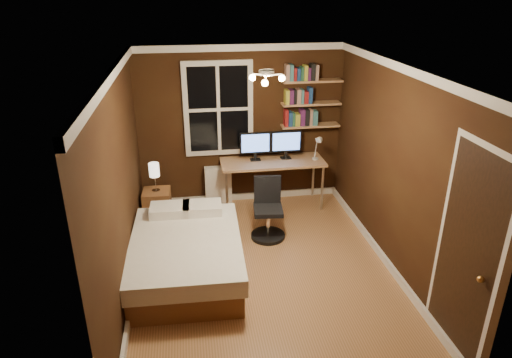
{
  "coord_description": "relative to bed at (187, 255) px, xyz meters",
  "views": [
    {
      "loc": [
        -0.83,
        -4.73,
        3.31
      ],
      "look_at": [
        -0.02,
        0.45,
        1.05
      ],
      "focal_mm": 32.0,
      "sensor_mm": 36.0,
      "label": 1
    }
  ],
  "objects": [
    {
      "name": "bed",
      "position": [
        0.0,
        0.0,
        0.0
      ],
      "size": [
        1.37,
        1.87,
        0.62
      ],
      "rotation": [
        0.0,
        0.0,
        -0.03
      ],
      "color": "brown",
      "rests_on": "ground"
    },
    {
      "name": "bookshelf_middle",
      "position": [
        2.02,
        1.91,
        1.33
      ],
      "size": [
        0.92,
        0.22,
        0.03
      ],
      "primitive_type": "cube",
      "color": "#A67850",
      "rests_on": "wall_back"
    },
    {
      "name": "desk",
      "position": [
        1.38,
        1.7,
        0.44
      ],
      "size": [
        1.61,
        0.6,
        0.77
      ],
      "color": "#A67850",
      "rests_on": "ground"
    },
    {
      "name": "wall_left",
      "position": [
        -0.66,
        -0.07,
        0.98
      ],
      "size": [
        0.04,
        4.2,
        2.5
      ],
      "primitive_type": "cube",
      "color": "black",
      "rests_on": "ground"
    },
    {
      "name": "bookshelf_lower",
      "position": [
        2.02,
        1.91,
        0.98
      ],
      "size": [
        0.92,
        0.22,
        0.03
      ],
      "primitive_type": "cube",
      "color": "#A67850",
      "rests_on": "wall_back"
    },
    {
      "name": "books_row_middle",
      "position": [
        2.02,
        1.91,
        1.46
      ],
      "size": [
        0.42,
        0.16,
        0.23
      ],
      "primitive_type": null,
      "color": "navy",
      "rests_on": "bookshelf_middle"
    },
    {
      "name": "ceiling_fixture",
      "position": [
        0.94,
        -0.17,
        2.13
      ],
      "size": [
        0.44,
        0.44,
        0.18
      ],
      "primitive_type": null,
      "color": "beige",
      "rests_on": "ceiling"
    },
    {
      "name": "monitor_right",
      "position": [
        1.61,
        1.78,
        0.73
      ],
      "size": [
        0.48,
        0.12,
        0.45
      ],
      "primitive_type": null,
      "color": "black",
      "rests_on": "desk"
    },
    {
      "name": "ceiling",
      "position": [
        0.94,
        -0.07,
        2.23
      ],
      "size": [
        3.2,
        4.2,
        0.02
      ],
      "primitive_type": "cube",
      "color": "white",
      "rests_on": "wall_back"
    },
    {
      "name": "nightstand",
      "position": [
        -0.41,
        1.45,
        -0.02
      ],
      "size": [
        0.41,
        0.41,
        0.49
      ],
      "primitive_type": "cube",
      "rotation": [
        0.0,
        0.0,
        -0.04
      ],
      "color": "brown",
      "rests_on": "ground"
    },
    {
      "name": "radiator",
      "position": [
        0.54,
        1.91,
        0.05
      ],
      "size": [
        0.42,
        0.15,
        0.63
      ],
      "primitive_type": "cube",
      "color": "silver",
      "rests_on": "ground"
    },
    {
      "name": "wall_back",
      "position": [
        0.94,
        2.03,
        0.98
      ],
      "size": [
        3.2,
        0.04,
        2.5
      ],
      "primitive_type": "cube",
      "color": "black",
      "rests_on": "ground"
    },
    {
      "name": "desk_lamp",
      "position": [
        2.06,
        1.59,
        0.72
      ],
      "size": [
        0.14,
        0.32,
        0.44
      ],
      "primitive_type": null,
      "color": "silver",
      "rests_on": "desk"
    },
    {
      "name": "books_row_lower",
      "position": [
        2.02,
        1.91,
        1.11
      ],
      "size": [
        0.48,
        0.16,
        0.23
      ],
      "primitive_type": null,
      "color": "maroon",
      "rests_on": "bookshelf_lower"
    },
    {
      "name": "wall_right",
      "position": [
        2.54,
        -0.07,
        0.98
      ],
      "size": [
        0.04,
        4.2,
        2.5
      ],
      "primitive_type": "cube",
      "color": "black",
      "rests_on": "ground"
    },
    {
      "name": "door_knob",
      "position": [
        2.49,
        -1.92,
        0.73
      ],
      "size": [
        0.06,
        0.06,
        0.06
      ],
      "primitive_type": "sphere",
      "color": "#D8984C",
      "rests_on": "door"
    },
    {
      "name": "door",
      "position": [
        2.53,
        -1.62,
        0.76
      ],
      "size": [
        0.03,
        0.82,
        2.05
      ],
      "primitive_type": null,
      "color": "black",
      "rests_on": "ground"
    },
    {
      "name": "monitor_left",
      "position": [
        1.12,
        1.78,
        0.73
      ],
      "size": [
        0.48,
        0.12,
        0.45
      ],
      "primitive_type": null,
      "color": "black",
      "rests_on": "desk"
    },
    {
      "name": "window",
      "position": [
        0.59,
        1.99,
        1.28
      ],
      "size": [
        1.06,
        0.06,
        1.46
      ],
      "primitive_type": "cube",
      "color": "silver",
      "rests_on": "wall_back"
    },
    {
      "name": "bedside_lamp",
      "position": [
        -0.41,
        1.45,
        0.45
      ],
      "size": [
        0.15,
        0.15,
        0.44
      ],
      "primitive_type": null,
      "color": "#F2EACE",
      "rests_on": "nightstand"
    },
    {
      "name": "bookshelf_upper",
      "position": [
        2.02,
        1.91,
        1.68
      ],
      "size": [
        0.92,
        0.22,
        0.03
      ],
      "primitive_type": "cube",
      "color": "#A67850",
      "rests_on": "wall_back"
    },
    {
      "name": "floor",
      "position": [
        0.94,
        -0.07,
        -0.27
      ],
      "size": [
        4.2,
        4.2,
        0.0
      ],
      "primitive_type": "plane",
      "color": "brown",
      "rests_on": "ground"
    },
    {
      "name": "books_row_upper",
      "position": [
        2.02,
        1.91,
        1.81
      ],
      "size": [
        0.54,
        0.16,
        0.23
      ],
      "primitive_type": null,
      "color": "#275B3A",
      "rests_on": "bookshelf_upper"
    },
    {
      "name": "office_chair",
      "position": [
        1.14,
        0.75,
        0.05
      ],
      "size": [
        0.48,
        0.48,
        0.87
      ],
      "rotation": [
        0.0,
        0.0,
        -0.1
      ],
      "color": "black",
      "rests_on": "ground"
    }
  ]
}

